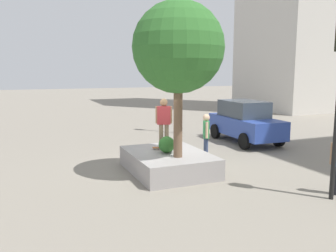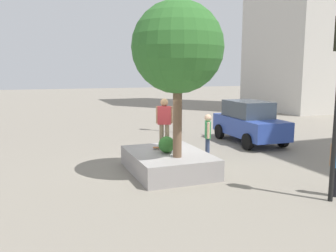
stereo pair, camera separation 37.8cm
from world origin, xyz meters
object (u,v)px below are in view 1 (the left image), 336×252
object	(u,v)px
plaza_tree	(178,48)
bystander_watching	(206,133)
skateboard	(164,148)
skateboarder	(164,119)
sedan_parked	(245,121)
traffic_light_median	(176,76)
planter_ledge	(168,162)

from	to	relation	value
plaza_tree	bystander_watching	bearing A→B (deg)	131.54
skateboard	skateboarder	size ratio (longest dim) A/B	0.48
skateboard	sedan_parked	distance (m)	6.00
bystander_watching	skateboarder	bearing A→B (deg)	-74.37
skateboard	skateboarder	world-z (taller)	skateboarder
sedan_parked	skateboard	bearing A→B (deg)	-62.37
skateboard	traffic_light_median	distance (m)	7.55
planter_ledge	skateboard	distance (m)	0.64
sedan_parked	planter_ledge	bearing A→B (deg)	-58.51
skateboard	bystander_watching	distance (m)	2.07
skateboard	bystander_watching	xyz separation A→B (m)	(-0.55, 1.98, 0.29)
planter_ledge	plaza_tree	size ratio (longest dim) A/B	0.68
plaza_tree	skateboard	world-z (taller)	plaza_tree
planter_ledge	bystander_watching	distance (m)	2.39
plaza_tree	sedan_parked	world-z (taller)	plaza_tree
traffic_light_median	bystander_watching	world-z (taller)	traffic_light_median
planter_ledge	traffic_light_median	xyz separation A→B (m)	(-6.86, 3.36, 2.79)
planter_ledge	bystander_watching	xyz separation A→B (m)	(-1.06, 2.03, 0.68)
sedan_parked	traffic_light_median	distance (m)	4.62
plaza_tree	traffic_light_median	bearing A→B (deg)	156.36
skateboarder	bystander_watching	bearing A→B (deg)	105.63
planter_ledge	sedan_parked	xyz separation A→B (m)	(-3.29, 5.37, 0.67)
plaza_tree	sedan_parked	distance (m)	7.33
sedan_parked	traffic_light_median	world-z (taller)	traffic_light_median
planter_ledge	plaza_tree	bearing A→B (deg)	3.96
planter_ledge	skateboarder	xyz separation A→B (m)	(-0.51, 0.06, 1.39)
traffic_light_median	skateboard	bearing A→B (deg)	-27.45
skateboarder	traffic_light_median	world-z (taller)	traffic_light_median
planter_ledge	plaza_tree	distance (m)	3.81
traffic_light_median	sedan_parked	bearing A→B (deg)	29.37
sedan_parked	traffic_light_median	bearing A→B (deg)	-150.63
bystander_watching	sedan_parked	bearing A→B (deg)	123.74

